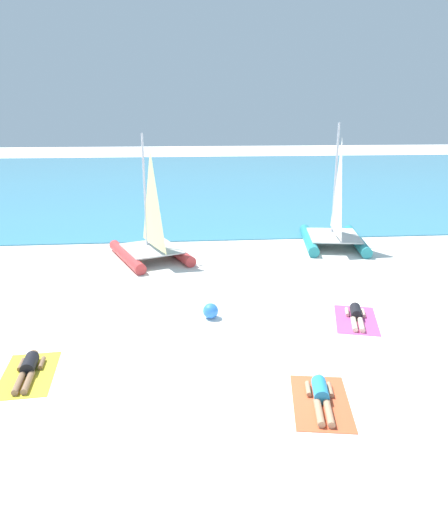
% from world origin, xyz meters
% --- Properties ---
extents(ground_plane, '(120.00, 120.00, 0.00)m').
position_xyz_m(ground_plane, '(0.00, 10.00, 0.00)').
color(ground_plane, white).
extents(ocean_water, '(120.00, 40.00, 0.05)m').
position_xyz_m(ocean_water, '(0.00, 31.32, 0.03)').
color(ocean_water, teal).
rests_on(ocean_water, ground).
extents(sailboat_teal, '(3.05, 4.22, 5.06)m').
position_xyz_m(sailboat_teal, '(5.12, 10.05, 0.75)').
color(sailboat_teal, teal).
rests_on(sailboat_teal, ground).
extents(sailboat_red, '(3.48, 4.22, 4.72)m').
position_xyz_m(sailboat_red, '(-2.47, 8.89, 0.70)').
color(sailboat_red, '#CC3838').
rests_on(sailboat_red, ground).
extents(towel_left, '(1.24, 1.98, 0.01)m').
position_xyz_m(towel_left, '(-4.71, 0.56, 0.01)').
color(towel_left, yellow).
rests_on(towel_left, ground).
extents(sunbather_left, '(0.57, 1.57, 0.30)m').
position_xyz_m(sunbather_left, '(-4.71, 0.62, 0.13)').
color(sunbather_left, black).
rests_on(sunbather_left, towel_left).
extents(towel_middle, '(1.40, 2.06, 0.01)m').
position_xyz_m(towel_middle, '(1.35, -1.04, 0.01)').
color(towel_middle, '#EA5933').
rests_on(towel_middle, ground).
extents(sunbather_middle, '(0.66, 1.57, 0.30)m').
position_xyz_m(sunbather_middle, '(1.36, -0.98, 0.13)').
color(sunbather_middle, '#268CCC').
rests_on(sunbather_middle, towel_middle).
extents(towel_right, '(1.56, 2.12, 0.01)m').
position_xyz_m(towel_right, '(3.42, 2.66, 0.01)').
color(towel_right, '#D84C99').
rests_on(towel_right, ground).
extents(sunbather_right, '(0.79, 1.55, 0.30)m').
position_xyz_m(sunbather_right, '(3.44, 2.72, 0.13)').
color(sunbather_right, black).
rests_on(sunbather_right, towel_right).
extents(beach_ball, '(0.43, 0.43, 0.43)m').
position_xyz_m(beach_ball, '(-0.55, 3.16, 0.21)').
color(beach_ball, '#337FE5').
rests_on(beach_ball, ground).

